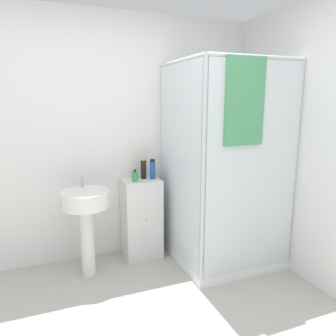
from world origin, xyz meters
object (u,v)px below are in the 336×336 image
object	(u,v)px
shampoo_bottle_tall_black	(144,169)
shampoo_bottle_blue	(153,169)
sink	(86,211)
lotion_bottle_white	(135,172)
soap_dispenser	(135,176)

from	to	relation	value
shampoo_bottle_tall_black	shampoo_bottle_blue	distance (m)	0.09
sink	shampoo_bottle_blue	bearing A→B (deg)	13.62
shampoo_bottle_tall_black	lotion_bottle_white	size ratio (longest dim) A/B	1.55
soap_dispenser	shampoo_bottle_tall_black	distance (m)	0.15
shampoo_bottle_tall_black	lotion_bottle_white	distance (m)	0.11
shampoo_bottle_blue	lotion_bottle_white	bearing A→B (deg)	143.81
shampoo_bottle_tall_black	soap_dispenser	bearing A→B (deg)	-146.09
shampoo_bottle_tall_black	shampoo_bottle_blue	world-z (taller)	shampoo_bottle_tall_black
lotion_bottle_white	sink	bearing A→B (deg)	-153.17
sink	shampoo_bottle_tall_black	xyz separation A→B (m)	(0.63, 0.22, 0.31)
sink	soap_dispenser	world-z (taller)	soap_dispenser
shampoo_bottle_tall_black	lotion_bottle_white	world-z (taller)	shampoo_bottle_tall_black
soap_dispenser	shampoo_bottle_blue	xyz separation A→B (m)	(0.20, 0.04, 0.05)
shampoo_bottle_tall_black	shampoo_bottle_blue	size ratio (longest dim) A/B	1.05
sink	soap_dispenser	xyz separation A→B (m)	(0.51, 0.14, 0.25)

